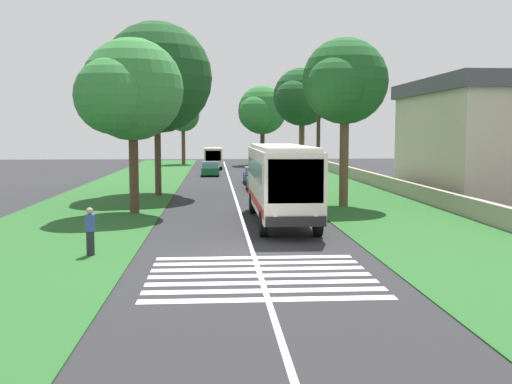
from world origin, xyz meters
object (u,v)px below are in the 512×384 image
Objects in this scene: utility_pole at (318,130)px; roadside_tree_left_1 at (154,82)px; roadside_building at (492,137)px; trailing_car_2 at (210,169)px; roadside_tree_left_0 at (128,93)px; roadside_tree_right_2 at (261,112)px; trailing_minibus_0 at (213,156)px; roadside_tree_right_0 at (342,84)px; pedestrian at (90,231)px; trailing_car_0 at (259,181)px; roadside_tree_left_2 at (182,117)px; coach_bus at (281,178)px; trailing_car_1 at (254,176)px; roadside_tree_right_1 at (300,99)px.

roadside_tree_left_1 is at bearing 72.62° from utility_pole.
trailing_car_2 is at bearing 42.81° from roadside_building.
roadside_tree_right_2 reaches higher than roadside_tree_left_0.
roadside_tree_right_0 reaches higher than trailing_minibus_0.
roadside_tree_left_0 reaches higher than pedestrian.
roadside_tree_right_2 reaches higher than trailing_car_0.
roadside_tree_left_2 is 0.91× the size of roadside_tree_right_0.
roadside_tree_left_0 is at bearing 177.42° from roadside_tree_left_1.
trailing_car_2 is 24.32m from utility_pole.
trailing_car_0 is 0.49× the size of utility_pole.
trailing_car_2 is 28.88m from roadside_building.
roadside_tree_left_0 is 9.72m from roadside_tree_left_1.
roadside_tree_right_0 is at bearing -40.22° from pedestrian.
roadside_tree_right_2 is at bearing -100.54° from roadside_tree_left_2.
coach_bus is 10.85m from utility_pole.
coach_bus is 23.21m from trailing_car_1.
roadside_tree_left_0 is 22.55m from roadside_tree_right_1.
trailing_car_1 is 0.40× the size of roadside_tree_right_2.
roadside_tree_right_1 reaches higher than roadside_building.
trailing_car_2 is at bearing 16.60° from roadside_tree_right_0.
roadside_tree_right_0 is at bearing -168.72° from trailing_minibus_0.
trailing_car_2 is 0.72× the size of trailing_minibus_0.
pedestrian is at bearing 129.69° from roadside_building.
utility_pole reaches higher than pedestrian.
trailing_minibus_0 is at bearing 143.76° from roadside_tree_right_2.
roadside_tree_right_2 reaches higher than roadside_tree_left_2.
trailing_car_2 is (15.98, 3.79, 0.00)m from trailing_car_0.
roadside_tree_right_2 is at bearing -18.06° from trailing_car_2.
roadside_tree_left_1 is (-31.32, 3.91, 6.27)m from trailing_minibus_0.
roadside_building reaches higher than pedestrian.
roadside_tree_right_0 is at bearing -77.35° from roadside_tree_left_0.
roadside_tree_right_2 is (40.08, -10.33, -0.63)m from roadside_tree_left_1.
roadside_tree_right_0 is at bearing -158.66° from trailing_car_0.
trailing_minibus_0 is 0.67× the size of roadside_tree_left_2.
trailing_car_0 is 6.23m from trailing_car_1.
pedestrian is (-30.51, 11.68, -6.30)m from roadside_tree_right_1.
roadside_tree_right_2 is (20.52, -6.69, 6.52)m from trailing_car_2.
trailing_car_1 is 0.37× the size of roadside_tree_left_1.
roadside_tree_right_2 is (47.01, 1.21, 0.03)m from roadside_tree_right_0.
roadside_tree_right_0 reaches higher than roadside_tree_left_0.
coach_bus is 0.77× the size of roadside_building.
roadside_tree_right_2 is (8.76, -6.42, 5.64)m from trailing_minibus_0.
utility_pole is 0.60× the size of roadside_building.
roadside_tree_left_1 reaches higher than roadside_tree_right_1.
pedestrian is at bearing 175.39° from trailing_minibus_0.
roadside_tree_left_1 is at bearing -2.58° from roadside_tree_left_0.
roadside_tree_left_2 is (38.49, 7.78, 5.88)m from trailing_car_0.
trailing_minibus_0 is 0.65× the size of roadside_tree_left_0.
trailing_car_2 is 0.49× the size of utility_pole.
roadside_tree_left_1 is (9.62, -0.43, 1.37)m from roadside_tree_left_0.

